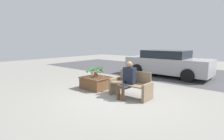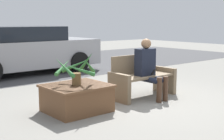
# 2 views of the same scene
# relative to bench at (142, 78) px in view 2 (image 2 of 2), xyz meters

# --- Properties ---
(ground_plane) EXTENTS (30.00, 30.00, 0.00)m
(ground_plane) POSITION_rel_bench_xyz_m (-0.27, -0.31, -0.39)
(ground_plane) COLOR gray
(road_surface) EXTENTS (20.00, 6.00, 0.01)m
(road_surface) POSITION_rel_bench_xyz_m (-0.27, 5.60, -0.39)
(road_surface) COLOR #424244
(road_surface) RESTS_ON ground_plane
(bench) EXTENTS (1.41, 0.59, 0.86)m
(bench) POSITION_rel_bench_xyz_m (0.00, 0.00, 0.00)
(bench) COLOR #7A664C
(bench) RESTS_ON ground_plane
(person_seated) EXTENTS (0.40, 0.64, 1.21)m
(person_seated) POSITION_rel_bench_xyz_m (0.00, -0.20, 0.27)
(person_seated) COLOR black
(person_seated) RESTS_ON ground_plane
(planter_box) EXTENTS (1.05, 0.92, 0.47)m
(planter_box) POSITION_rel_bench_xyz_m (-1.64, -0.06, -0.14)
(planter_box) COLOR brown
(planter_box) RESTS_ON ground_plane
(potted_plant) EXTENTS (0.75, 0.75, 0.59)m
(potted_plant) POSITION_rel_bench_xyz_m (-1.64, -0.06, 0.36)
(potted_plant) COLOR brown
(potted_plant) RESTS_ON planter_box
(parked_car) EXTENTS (4.36, 1.98, 1.40)m
(parked_car) POSITION_rel_bench_xyz_m (-0.61, 4.34, 0.31)
(parked_car) COLOR #99999E
(parked_car) RESTS_ON ground_plane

